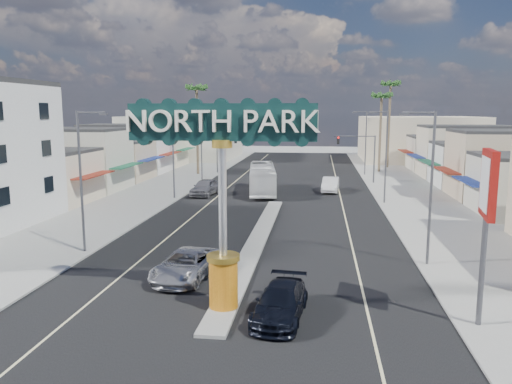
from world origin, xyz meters
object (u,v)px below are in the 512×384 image
(streetlight_l_far, at_px, (218,138))
(streetlight_r_far, at_px, (365,139))
(bank_pylon_sign, at_px, (488,194))
(suv_right, at_px, (280,303))
(city_bus, at_px, (262,179))
(streetlight_l_near, at_px, (83,175))
(palm_left_far, at_px, (197,93))
(traffic_signal_left, at_px, (215,148))
(streetlight_r_mid, at_px, (384,152))
(car_parked_left, at_px, (205,187))
(palm_right_mid, at_px, (382,100))
(palm_right_far, at_px, (390,89))
(streetlight_l_mid, at_px, (175,150))
(streetlight_r_near, at_px, (429,180))
(traffic_signal_right, at_px, (360,149))
(car_parked_right, at_px, (330,185))
(suv_left, at_px, (186,265))

(streetlight_l_far, relative_size, streetlight_r_far, 1.00)
(streetlight_r_far, distance_m, bank_pylon_sign, 50.45)
(suv_right, xyz_separation_m, city_bus, (-4.66, 33.69, 0.89))
(streetlight_l_near, height_order, palm_left_far, palm_left_far)
(traffic_signal_left, bearing_deg, streetlight_r_mid, -35.50)
(streetlight_r_mid, height_order, car_parked_left, streetlight_r_mid)
(streetlight_r_far, distance_m, palm_right_mid, 7.30)
(car_parked_left, height_order, city_bus, city_bus)
(streetlight_r_far, bearing_deg, streetlight_r_mid, -90.00)
(palm_right_far, relative_size, city_bus, 1.22)
(traffic_signal_left, distance_m, streetlight_l_near, 34.03)
(streetlight_l_mid, bearing_deg, bank_pylon_sign, -53.05)
(streetlight_l_far, relative_size, city_bus, 0.78)
(streetlight_r_mid, relative_size, city_bus, 0.78)
(streetlight_r_near, bearing_deg, bank_pylon_sign, -86.41)
(traffic_signal_left, distance_m, palm_right_mid, 26.01)
(streetlight_r_far, height_order, palm_left_far, palm_left_far)
(streetlight_l_near, bearing_deg, bank_pylon_sign, -21.54)
(traffic_signal_right, relative_size, palm_right_mid, 0.50)
(traffic_signal_left, xyz_separation_m, streetlight_l_far, (-1.25, 8.01, 0.79))
(streetlight_l_mid, bearing_deg, palm_right_far, 51.52)
(streetlight_l_near, height_order, streetlight_r_far, same)
(bank_pylon_sign, bearing_deg, palm_right_far, 94.33)
(traffic_signal_right, xyz_separation_m, city_bus, (-11.21, -8.90, -2.67))
(traffic_signal_left, xyz_separation_m, streetlight_r_mid, (19.62, -13.99, 0.79))
(palm_left_far, bearing_deg, traffic_signal_right, -15.15)
(traffic_signal_right, height_order, car_parked_right, traffic_signal_right)
(streetlight_l_near, distance_m, streetlight_l_mid, 20.00)
(suv_left, distance_m, bank_pylon_sign, 15.34)
(streetlight_l_mid, bearing_deg, streetlight_r_mid, 0.00)
(suv_right, bearing_deg, traffic_signal_right, 86.85)
(traffic_signal_left, bearing_deg, car_parked_left, -83.78)
(palm_right_far, xyz_separation_m, suv_left, (-17.86, -55.97, -11.62))
(traffic_signal_left, bearing_deg, streetlight_l_near, -92.10)
(streetlight_r_near, distance_m, palm_right_mid, 46.40)
(streetlight_l_far, distance_m, city_bus, 19.19)
(streetlight_l_near, height_order, streetlight_l_mid, same)
(city_bus, bearing_deg, streetlight_l_mid, -156.03)
(suv_right, bearing_deg, streetlight_l_far, 110.08)
(streetlight_l_mid, bearing_deg, streetlight_l_far, 90.00)
(palm_right_mid, distance_m, suv_right, 56.44)
(streetlight_r_mid, distance_m, car_parked_right, 9.43)
(suv_left, relative_size, bank_pylon_sign, 0.75)
(traffic_signal_right, distance_m, streetlight_l_near, 39.26)
(streetlight_l_mid, xyz_separation_m, streetlight_r_mid, (20.87, 0.00, 0.00))
(traffic_signal_left, distance_m, streetlight_r_near, 39.26)
(streetlight_r_far, bearing_deg, palm_right_far, 65.45)
(streetlight_r_near, distance_m, palm_left_far, 46.80)
(traffic_signal_right, relative_size, city_bus, 0.52)
(traffic_signal_right, height_order, streetlight_l_mid, streetlight_l_mid)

